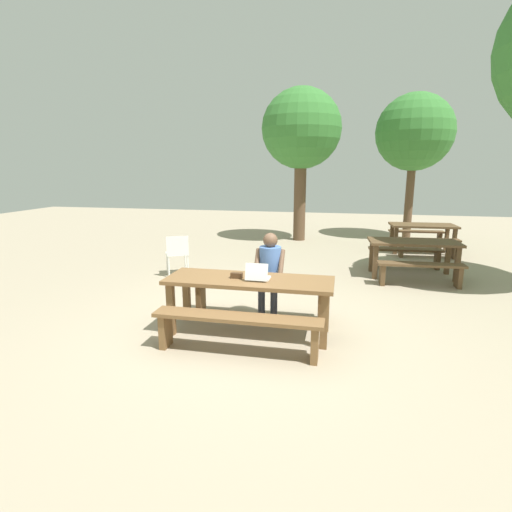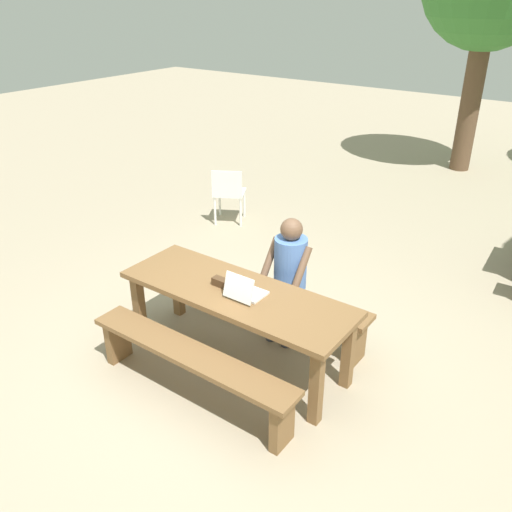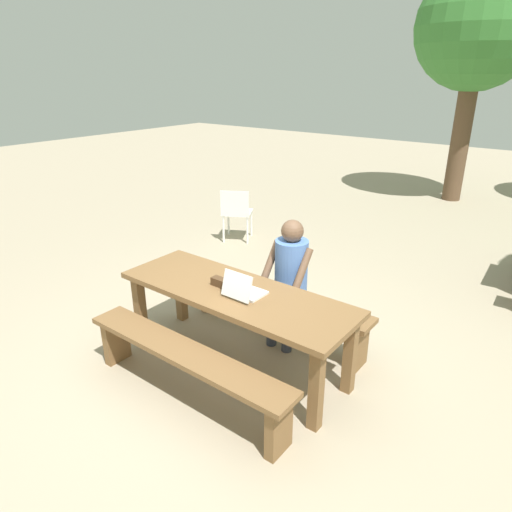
{
  "view_description": "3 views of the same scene",
  "coord_description": "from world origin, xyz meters",
  "px_view_note": "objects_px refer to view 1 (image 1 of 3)",
  "views": [
    {
      "loc": [
        1.15,
        -4.89,
        2.17
      ],
      "look_at": [
        0.04,
        0.25,
        1.0
      ],
      "focal_mm": 28.03,
      "sensor_mm": 36.0,
      "label": 1
    },
    {
      "loc": [
        2.5,
        -3.18,
        3.14
      ],
      "look_at": [
        0.04,
        0.25,
        1.0
      ],
      "focal_mm": 37.28,
      "sensor_mm": 36.0,
      "label": 2
    },
    {
      "loc": [
        2.29,
        -2.7,
        2.52
      ],
      "look_at": [
        0.04,
        0.25,
        1.0
      ],
      "focal_mm": 31.89,
      "sensor_mm": 36.0,
      "label": 3
    }
  ],
  "objects_px": {
    "small_pouch": "(237,275)",
    "plastic_chair": "(177,253)",
    "laptop": "(258,276)",
    "picnic_table_rear": "(423,229)",
    "picnic_table_mid": "(413,246)",
    "person_seated": "(270,268)",
    "picnic_table_front": "(249,286)",
    "tree_left": "(415,133)",
    "tree_rear": "(301,130)"
  },
  "relations": [
    {
      "from": "small_pouch",
      "to": "plastic_chair",
      "type": "xyz_separation_m",
      "value": [
        -1.94,
        2.56,
        -0.33
      ]
    },
    {
      "from": "laptop",
      "to": "picnic_table_rear",
      "type": "height_order",
      "value": "laptop"
    },
    {
      "from": "laptop",
      "to": "picnic_table_mid",
      "type": "height_order",
      "value": "laptop"
    },
    {
      "from": "laptop",
      "to": "small_pouch",
      "type": "bearing_deg",
      "value": -4.7
    },
    {
      "from": "plastic_chair",
      "to": "picnic_table_mid",
      "type": "xyz_separation_m",
      "value": [
        4.69,
        0.93,
        0.16
      ]
    },
    {
      "from": "person_seated",
      "to": "plastic_chair",
      "type": "xyz_separation_m",
      "value": [
        -2.27,
        1.95,
        -0.29
      ]
    },
    {
      "from": "small_pouch",
      "to": "picnic_table_mid",
      "type": "height_order",
      "value": "small_pouch"
    },
    {
      "from": "picnic_table_front",
      "to": "tree_left",
      "type": "height_order",
      "value": "tree_left"
    },
    {
      "from": "person_seated",
      "to": "plastic_chair",
      "type": "height_order",
      "value": "person_seated"
    },
    {
      "from": "person_seated",
      "to": "tree_left",
      "type": "height_order",
      "value": "tree_left"
    },
    {
      "from": "picnic_table_mid",
      "to": "tree_rear",
      "type": "relative_size",
      "value": 0.4
    },
    {
      "from": "picnic_table_mid",
      "to": "small_pouch",
      "type": "bearing_deg",
      "value": -131.42
    },
    {
      "from": "tree_rear",
      "to": "picnic_table_mid",
      "type": "bearing_deg",
      "value": -54.19
    },
    {
      "from": "plastic_chair",
      "to": "tree_left",
      "type": "distance_m",
      "value": 8.25
    },
    {
      "from": "laptop",
      "to": "plastic_chair",
      "type": "xyz_separation_m",
      "value": [
        -2.23,
        2.58,
        -0.35
      ]
    },
    {
      "from": "small_pouch",
      "to": "tree_rear",
      "type": "height_order",
      "value": "tree_rear"
    },
    {
      "from": "picnic_table_mid",
      "to": "tree_left",
      "type": "bearing_deg",
      "value": 79.96
    },
    {
      "from": "person_seated",
      "to": "picnic_table_rear",
      "type": "bearing_deg",
      "value": 60.76
    },
    {
      "from": "tree_left",
      "to": "tree_rear",
      "type": "relative_size",
      "value": 0.98
    },
    {
      "from": "person_seated",
      "to": "plastic_chair",
      "type": "distance_m",
      "value": 3.01
    },
    {
      "from": "small_pouch",
      "to": "picnic_table_rear",
      "type": "relative_size",
      "value": 0.09
    },
    {
      "from": "person_seated",
      "to": "tree_rear",
      "type": "bearing_deg",
      "value": 92.47
    },
    {
      "from": "plastic_chair",
      "to": "tree_left",
      "type": "height_order",
      "value": "tree_left"
    },
    {
      "from": "small_pouch",
      "to": "tree_left",
      "type": "relative_size",
      "value": 0.03
    },
    {
      "from": "picnic_table_front",
      "to": "plastic_chair",
      "type": "xyz_separation_m",
      "value": [
        -2.11,
        2.55,
        -0.18
      ]
    },
    {
      "from": "small_pouch",
      "to": "picnic_table_mid",
      "type": "bearing_deg",
      "value": 51.8
    },
    {
      "from": "plastic_chair",
      "to": "tree_rear",
      "type": "height_order",
      "value": "tree_rear"
    },
    {
      "from": "small_pouch",
      "to": "tree_left",
      "type": "xyz_separation_m",
      "value": [
        3.32,
        8.3,
        2.39
      ]
    },
    {
      "from": "laptop",
      "to": "picnic_table_mid",
      "type": "distance_m",
      "value": 4.29
    },
    {
      "from": "person_seated",
      "to": "small_pouch",
      "type": "bearing_deg",
      "value": -118.39
    },
    {
      "from": "picnic_table_rear",
      "to": "tree_rear",
      "type": "height_order",
      "value": "tree_rear"
    },
    {
      "from": "picnic_table_front",
      "to": "plastic_chair",
      "type": "height_order",
      "value": "plastic_chair"
    },
    {
      "from": "picnic_table_front",
      "to": "person_seated",
      "type": "bearing_deg",
      "value": 74.59
    },
    {
      "from": "person_seated",
      "to": "picnic_table_front",
      "type": "bearing_deg",
      "value": -105.41
    },
    {
      "from": "picnic_table_front",
      "to": "tree_rear",
      "type": "relative_size",
      "value": 0.49
    },
    {
      "from": "person_seated",
      "to": "plastic_chair",
      "type": "relative_size",
      "value": 1.51
    },
    {
      "from": "plastic_chair",
      "to": "picnic_table_rear",
      "type": "bearing_deg",
      "value": -175.46
    },
    {
      "from": "picnic_table_mid",
      "to": "picnic_table_rear",
      "type": "bearing_deg",
      "value": 73.09
    },
    {
      "from": "picnic_table_front",
      "to": "tree_rear",
      "type": "height_order",
      "value": "tree_rear"
    },
    {
      "from": "tree_left",
      "to": "plastic_chair",
      "type": "bearing_deg",
      "value": -132.5
    },
    {
      "from": "person_seated",
      "to": "tree_left",
      "type": "xyz_separation_m",
      "value": [
        2.99,
        7.69,
        2.43
      ]
    },
    {
      "from": "picnic_table_rear",
      "to": "picnic_table_mid",
      "type": "bearing_deg",
      "value": -106.66
    },
    {
      "from": "small_pouch",
      "to": "plastic_chair",
      "type": "relative_size",
      "value": 0.18
    },
    {
      "from": "picnic_table_front",
      "to": "plastic_chair",
      "type": "bearing_deg",
      "value": 129.6
    },
    {
      "from": "plastic_chair",
      "to": "picnic_table_rear",
      "type": "xyz_separation_m",
      "value": [
        5.31,
        3.48,
        0.16
      ]
    },
    {
      "from": "small_pouch",
      "to": "person_seated",
      "type": "xyz_separation_m",
      "value": [
        0.33,
        0.61,
        -0.04
      ]
    },
    {
      "from": "tree_left",
      "to": "tree_rear",
      "type": "height_order",
      "value": "tree_rear"
    },
    {
      "from": "person_seated",
      "to": "laptop",
      "type": "bearing_deg",
      "value": -93.66
    },
    {
      "from": "picnic_table_front",
      "to": "tree_left",
      "type": "relative_size",
      "value": 0.5
    },
    {
      "from": "laptop",
      "to": "tree_left",
      "type": "relative_size",
      "value": 0.07
    }
  ]
}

